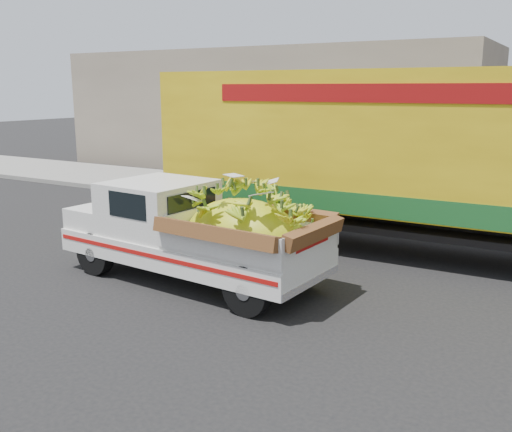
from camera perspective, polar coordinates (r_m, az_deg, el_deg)
The scene contains 6 objects.
ground at distance 9.00m, azimuth 0.46°, elevation -9.79°, with size 100.00×100.00×0.00m, color black.
curb at distance 15.17m, azimuth 13.68°, elevation -0.52°, with size 60.00×0.25×0.15m, color gray.
sidewalk at distance 17.15m, azimuth 15.72°, elevation 0.85°, with size 60.00×4.00×0.14m, color gray.
building_left at distance 25.32m, azimuth 1.63°, elevation 10.52°, with size 18.00×6.00×5.00m, color gray.
pickup_truck at distance 10.08m, azimuth -4.86°, elevation -1.70°, with size 5.15×2.22×1.76m.
semi_trailer at distance 12.13m, azimuth 17.27°, elevation 5.86°, with size 12.02×2.74×3.80m.
Camera 1 is at (4.13, -7.22, 3.44)m, focal length 40.00 mm.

